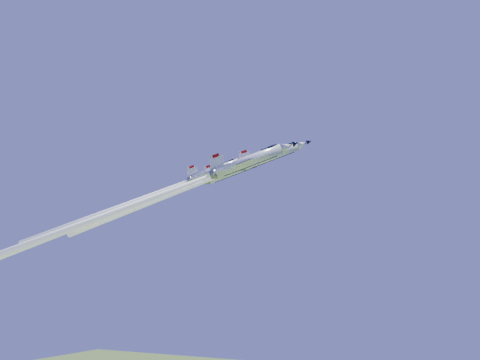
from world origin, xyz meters
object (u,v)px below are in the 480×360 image
at_px(jet_right, 125,208).
at_px(jet_slot, 143,198).
at_px(jet_lead, 201,183).
at_px(jet_left, 177,192).

relative_size(jet_right, jet_slot, 1.56).
xyz_separation_m(jet_lead, jet_slot, (-9.39, -7.27, -3.60)).
bearing_deg(jet_right, jet_left, 152.93).
relative_size(jet_left, jet_right, 0.62).
bearing_deg(jet_lead, jet_slot, -79.75).
bearing_deg(jet_lead, jet_left, -141.18).
xyz_separation_m(jet_right, jet_slot, (-1.18, 6.75, 2.87)).
distance_m(jet_left, jet_slot, 11.31).
bearing_deg(jet_lead, jet_right, -57.87).
height_order(jet_left, jet_right, jet_right).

